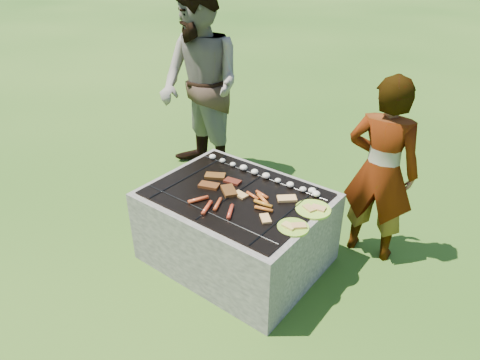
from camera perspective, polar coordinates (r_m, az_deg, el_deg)
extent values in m
plane|color=#224C13|center=(3.52, -0.51, -10.28)|extent=(60.00, 60.00, 0.00)
cube|color=#A09A8E|center=(3.61, 3.50, -3.30)|extent=(1.30, 0.18, 0.60)
cube|color=#9B9489|center=(3.10, -5.29, -9.81)|extent=(1.30, 0.18, 0.60)
cube|color=#A39B90|center=(3.65, -7.46, -3.12)|extent=(0.18, 0.64, 0.60)
cube|color=#AAA497|center=(3.10, 7.77, -9.97)|extent=(0.18, 0.64, 0.60)
cube|color=black|center=(3.38, -0.52, -7.15)|extent=(0.94, 0.64, 0.48)
sphere|color=#FF5914|center=(3.25, -0.54, -4.03)|extent=(0.10, 0.10, 0.10)
cube|color=black|center=(3.17, -0.55, -1.83)|extent=(1.20, 0.90, 0.01)
cylinder|color=black|center=(3.43, -6.48, 0.66)|extent=(0.01, 0.88, 0.01)
cylinder|color=black|center=(3.17, -0.55, -1.74)|extent=(0.01, 0.88, 0.01)
cylinder|color=black|center=(2.95, 6.35, -4.49)|extent=(0.01, 0.88, 0.01)
cylinder|color=black|center=(2.96, -4.39, -4.27)|extent=(1.18, 0.01, 0.01)
cylinder|color=black|center=(3.39, 2.79, 0.48)|extent=(1.18, 0.01, 0.01)
ellipsoid|color=white|center=(3.66, -3.68, 3.13)|extent=(0.06, 0.06, 0.04)
ellipsoid|color=beige|center=(3.60, -2.34, 2.61)|extent=(0.05, 0.05, 0.03)
ellipsoid|color=beige|center=(3.53, -0.96, 2.11)|extent=(0.05, 0.05, 0.03)
ellipsoid|color=beige|center=(3.47, 0.48, 1.67)|extent=(0.06, 0.06, 0.04)
ellipsoid|color=white|center=(3.41, 1.96, 1.11)|extent=(0.06, 0.06, 0.04)
ellipsoid|color=beige|center=(3.36, 3.50, 0.58)|extent=(0.06, 0.06, 0.04)
ellipsoid|color=beige|center=(3.31, 5.08, -0.06)|extent=(0.05, 0.05, 0.03)
ellipsoid|color=#EEE1C9|center=(3.26, 6.71, -0.60)|extent=(0.06, 0.06, 0.04)
ellipsoid|color=beige|center=(3.21, 8.39, -1.23)|extent=(0.05, 0.05, 0.04)
ellipsoid|color=white|center=(3.17, 10.13, -1.82)|extent=(0.06, 0.06, 0.04)
ellipsoid|color=white|center=(3.20, 9.60, -1.40)|extent=(0.06, 0.06, 0.04)
cube|color=#97541B|center=(3.37, -3.34, 0.54)|extent=(0.18, 0.16, 0.02)
cube|color=maroon|center=(3.30, -1.01, -0.19)|extent=(0.14, 0.09, 0.02)
cube|color=#92461A|center=(3.25, -4.15, -0.73)|extent=(0.17, 0.13, 0.02)
cube|color=brown|center=(3.17, -1.48, -1.45)|extent=(0.19, 0.17, 0.02)
cylinder|color=#DA4A23|center=(3.13, 2.96, -1.95)|extent=(0.12, 0.05, 0.02)
cylinder|color=orange|center=(3.08, 3.03, -2.53)|extent=(0.14, 0.09, 0.03)
cylinder|color=orange|center=(3.02, 3.11, -3.18)|extent=(0.15, 0.03, 0.03)
cylinder|color=orange|center=(2.97, 3.19, -3.87)|extent=(0.13, 0.06, 0.02)
cylinder|color=#C64920|center=(3.02, -2.98, -3.23)|extent=(0.09, 0.15, 0.03)
cylinder|color=red|center=(2.93, -1.29, -4.23)|extent=(0.10, 0.15, 0.03)
cylinder|color=#F45028|center=(3.08, -5.59, -2.61)|extent=(0.09, 0.15, 0.03)
cylinder|color=red|center=(2.98, -4.41, -3.68)|extent=(0.08, 0.16, 0.03)
cylinder|color=#DA4A23|center=(3.11, 1.69, -2.10)|extent=(0.12, 0.05, 0.02)
cube|color=#CCBC68|center=(3.13, 0.06, -1.96)|extent=(0.12, 0.08, 0.01)
cube|color=tan|center=(2.88, 3.42, -5.14)|extent=(0.12, 0.12, 0.01)
cube|color=#F0C37B|center=(3.10, 6.27, -2.47)|extent=(0.15, 0.15, 0.02)
cylinder|color=yellow|center=(3.03, 9.71, -3.90)|extent=(0.29, 0.29, 0.02)
cube|color=tan|center=(3.02, 9.22, -3.73)|extent=(0.10, 0.09, 0.01)
cube|color=#EFB77A|center=(3.03, 10.41, -3.69)|extent=(0.11, 0.07, 0.02)
cylinder|color=yellow|center=(2.84, 7.08, -6.29)|extent=(0.27, 0.27, 0.01)
cube|color=#E0C972|center=(2.82, 6.54, -6.09)|extent=(0.09, 0.06, 0.02)
cube|color=tan|center=(2.83, 7.83, -6.05)|extent=(0.11, 0.11, 0.02)
imported|color=gray|center=(3.36, 18.27, 1.11)|extent=(0.58, 0.42, 1.48)
imported|color=gray|center=(4.36, -5.33, 12.26)|extent=(1.10, 0.95, 1.94)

